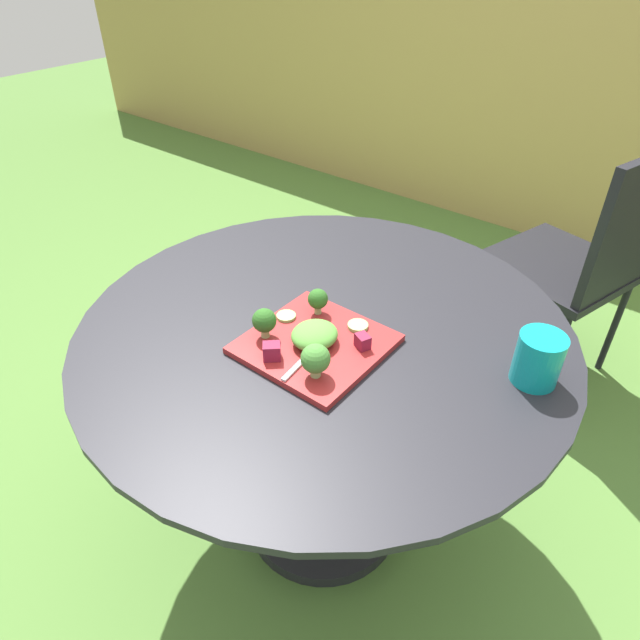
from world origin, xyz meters
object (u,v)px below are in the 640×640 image
Objects in this scene: fork at (310,354)px; drinking_glass at (537,361)px; salad_plate at (315,344)px; patio_chair at (589,254)px.

drinking_glass is at bearing 30.97° from fork.
salad_plate is 1.74× the size of fork.
patio_chair is 3.34× the size of salad_plate.
salad_plate is 0.05m from fork.
patio_chair is at bearing 97.88° from drinking_glass.
salad_plate is at bearing -103.38° from patio_chair.
fork is (0.02, -0.04, 0.01)m from salad_plate.
patio_chair is at bearing 77.93° from fork.
salad_plate is 0.44m from drinking_glass.
patio_chair is 0.96m from drinking_glass.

